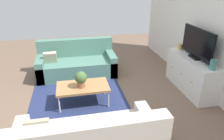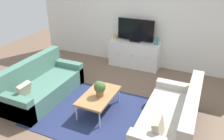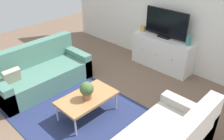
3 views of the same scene
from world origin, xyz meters
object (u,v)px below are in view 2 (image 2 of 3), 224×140
(couch_right_side, at_px, (174,120))
(flat_screen_tv, at_px, (136,31))
(potted_plant, at_px, (100,88))
(couch_left_side, at_px, (41,86))
(tv_console, at_px, (134,54))
(mantel_clock, at_px, (115,37))
(coffee_table, at_px, (99,96))
(glass_vase, at_px, (156,41))

(couch_right_side, xyz_separation_m, flat_screen_tv, (-1.54, 2.39, 0.77))
(flat_screen_tv, bearing_deg, potted_plant, -87.40)
(couch_left_side, distance_m, tv_console, 2.73)
(couch_right_side, height_order, mantel_clock, mantel_clock)
(potted_plant, bearing_deg, coffee_table, 146.28)
(couch_left_side, relative_size, mantel_clock, 14.55)
(tv_console, distance_m, mantel_clock, 0.73)
(mantel_clock, bearing_deg, glass_vase, 0.00)
(glass_vase, bearing_deg, potted_plant, -101.53)
(couch_right_side, relative_size, tv_console, 1.34)
(tv_console, relative_size, flat_screen_tv, 1.40)
(glass_vase, height_order, mantel_clock, glass_vase)
(tv_console, relative_size, mantel_clock, 10.89)
(potted_plant, relative_size, glass_vase, 1.59)
(couch_right_side, distance_m, coffee_table, 1.48)
(couch_left_side, bearing_deg, glass_vase, 50.87)
(couch_left_side, bearing_deg, tv_console, 60.50)
(coffee_table, xyz_separation_m, glass_vase, (0.52, 2.33, 0.48))
(potted_plant, distance_m, tv_console, 2.36)
(couch_left_side, xyz_separation_m, tv_console, (1.34, 2.37, 0.09))
(couch_left_side, relative_size, couch_right_side, 1.00)
(tv_console, xyz_separation_m, glass_vase, (0.59, 0.00, 0.47))
(mantel_clock, bearing_deg, couch_right_side, -48.13)
(tv_console, bearing_deg, potted_plant, -87.38)
(potted_plant, relative_size, mantel_clock, 2.39)
(tv_console, bearing_deg, coffee_table, -88.34)
(coffee_table, relative_size, potted_plant, 3.16)
(couch_left_side, distance_m, coffee_table, 1.41)
(couch_left_side, xyz_separation_m, glass_vase, (1.93, 2.37, 0.56))
(flat_screen_tv, xyz_separation_m, mantel_clock, (-0.59, -0.02, -0.25))
(coffee_table, height_order, glass_vase, glass_vase)
(couch_left_side, distance_m, flat_screen_tv, 2.85)
(coffee_table, relative_size, mantel_clock, 7.57)
(coffee_table, xyz_separation_m, tv_console, (-0.07, 2.33, 0.01))
(couch_left_side, xyz_separation_m, potted_plant, (1.45, 0.02, 0.28))
(couch_left_side, xyz_separation_m, flat_screen_tv, (1.34, 2.39, 0.77))
(coffee_table, xyz_separation_m, potted_plant, (0.04, -0.03, 0.20))
(couch_right_side, bearing_deg, glass_vase, 111.85)
(couch_right_side, bearing_deg, coffee_table, 178.16)
(coffee_table, bearing_deg, mantel_clock, 105.73)
(mantel_clock, bearing_deg, couch_left_side, -107.65)
(mantel_clock, bearing_deg, flat_screen_tv, 1.95)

